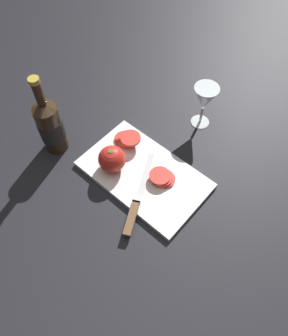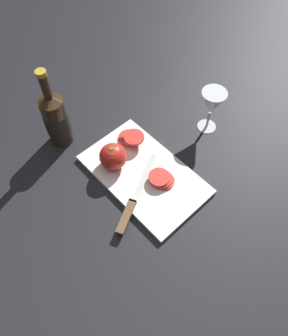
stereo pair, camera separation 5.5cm
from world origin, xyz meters
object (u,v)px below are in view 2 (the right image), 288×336
(wine_bottle, at_px, (56,119))
(wine_glass, at_px, (212,104))
(knife, at_px, (130,209))
(whole_tomato, at_px, (113,157))
(tomato_slice_stack_near, at_px, (161,179))
(tomato_slice_stack_far, at_px, (131,137))

(wine_bottle, relative_size, wine_glass, 1.81)
(wine_bottle, relative_size, knife, 1.07)
(wine_bottle, xyz_separation_m, whole_tomato, (-0.21, -0.05, -0.04))
(wine_glass, xyz_separation_m, whole_tomato, (0.09, 0.35, -0.05))
(wine_bottle, distance_m, wine_glass, 0.51)
(tomato_slice_stack_near, xyz_separation_m, tomato_slice_stack_far, (0.18, -0.04, 0.01))
(tomato_slice_stack_near, bearing_deg, knife, 92.67)
(knife, xyz_separation_m, tomato_slice_stack_far, (0.19, -0.17, 0.01))
(wine_bottle, bearing_deg, tomato_slice_stack_far, -138.64)
(knife, bearing_deg, wine_glass, -18.80)
(wine_bottle, height_order, tomato_slice_stack_near, wine_bottle)
(wine_bottle, height_order, wine_glass, wine_bottle)
(wine_glass, height_order, tomato_slice_stack_far, wine_glass)
(wine_glass, height_order, whole_tomato, wine_glass)
(whole_tomato, xyz_separation_m, tomato_slice_stack_far, (0.03, -0.10, -0.02))
(whole_tomato, distance_m, tomato_slice_stack_far, 0.11)
(tomato_slice_stack_near, bearing_deg, wine_glass, -78.59)
(wine_glass, bearing_deg, wine_bottle, 53.19)
(tomato_slice_stack_far, bearing_deg, wine_bottle, 41.36)
(knife, relative_size, tomato_slice_stack_far, 2.83)
(knife, relative_size, tomato_slice_stack_near, 3.47)
(wine_bottle, height_order, whole_tomato, wine_bottle)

